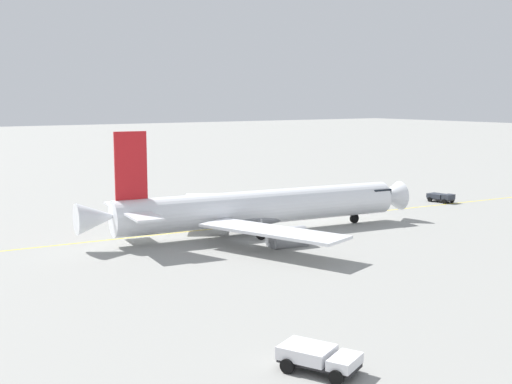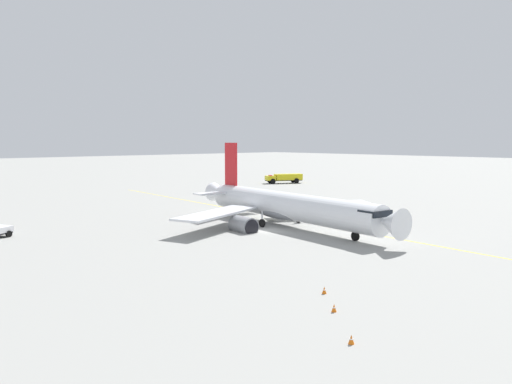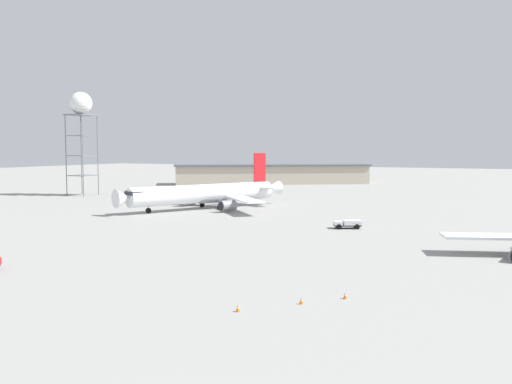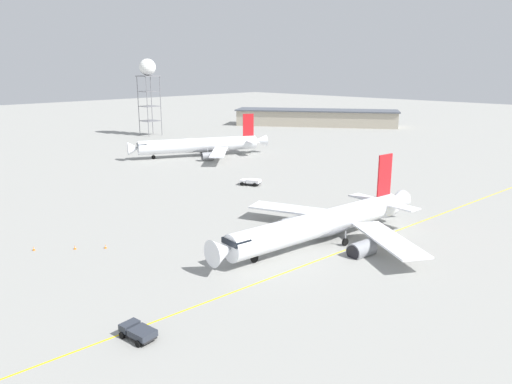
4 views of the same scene
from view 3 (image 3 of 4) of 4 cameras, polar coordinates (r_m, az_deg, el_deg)
name	(u,v)px [view 3 (image 3 of 4)]	position (r m, az deg, el deg)	size (l,w,h in m)	color
airliner_secondary	(206,194)	(119.15, -4.97, -0.22)	(32.62, 37.12, 11.45)	white
pushback_tug_truck	(348,223)	(91.57, 9.09, -3.09)	(4.71, 3.74, 1.30)	#232326
radar_tower	(81,109)	(159.90, -16.94, 7.90)	(6.53, 6.53, 27.25)	slate
terminal_shed	(272,174)	(201.89, 1.54, 1.80)	(64.85, 49.93, 6.80)	#B2A893
safety_cone_near	(345,296)	(49.67, 8.82, -10.10)	(0.36, 0.36, 0.55)	orange
safety_cone_mid	(301,301)	(47.66, 4.51, -10.68)	(0.36, 0.36, 0.55)	orange
safety_cone_far	(238,308)	(45.44, -1.81, -11.43)	(0.36, 0.36, 0.55)	orange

